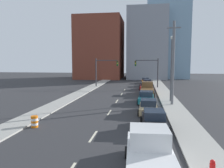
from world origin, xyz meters
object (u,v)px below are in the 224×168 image
traffic_signal_left (103,68)px  sedan_teal (146,98)px  sedan_tan (148,107)px  pickup_truck_brown (147,90)px  pickup_truck_white (150,158)px  sedan_maroon (147,83)px  street_lamp (171,64)px  sedan_orange (145,81)px  sedan_black (154,121)px  traffic_barrel (35,122)px  sedan_red (145,86)px  fire_hydrant (212,168)px  utility_pole_right_mid (173,63)px  traffic_signal_right (151,69)px

traffic_signal_left → sedan_teal: (8.90, -16.74, -3.25)m
sedan_tan → pickup_truck_brown: (0.10, 13.22, 0.15)m
pickup_truck_white → sedan_maroon: size_ratio=1.33×
street_lamp → sedan_orange: 25.29m
sedan_tan → sedan_orange: size_ratio=0.92×
sedan_maroon → sedan_black: bearing=-92.7°
traffic_barrel → sedan_red: bearing=70.6°
traffic_signal_left → fire_hydrant: size_ratio=7.19×
sedan_teal → sedan_maroon: 19.60m
sedan_teal → sedan_maroon: (0.48, 19.59, -0.02)m
traffic_barrel → sedan_orange: (9.27, 38.02, 0.17)m
utility_pole_right_mid → street_lamp: 2.32m
pickup_truck_white → sedan_teal: pickup_truck_white is taller
street_lamp → utility_pole_right_mid: bearing=-92.1°
traffic_signal_left → sedan_orange: 13.29m
sedan_black → sedan_teal: same height
sedan_black → sedan_maroon: size_ratio=0.98×
fire_hydrant → sedan_black: bearing=108.7°
sedan_black → sedan_teal: size_ratio=1.00×
traffic_signal_right → sedan_teal: traffic_signal_right is taller
fire_hydrant → sedan_teal: (-2.84, 18.16, 0.29)m
sedan_black → sedan_tan: 5.29m
traffic_signal_left → traffic_barrel: 29.04m
utility_pole_right_mid → traffic_barrel: size_ratio=10.72×
sedan_black → sedan_orange: sedan_black is taller
traffic_signal_left → traffic_signal_right: size_ratio=1.00×
fire_hydrant → sedan_teal: bearing=98.9°
sedan_black → fire_hydrant: bearing=-73.8°
traffic_barrel → sedan_tan: (9.31, 6.16, 0.20)m
sedan_tan → pickup_truck_brown: size_ratio=0.68×
sedan_black → street_lamp: bearing=75.1°
fire_hydrant → pickup_truck_brown: bearing=95.8°
traffic_signal_right → street_lamp: size_ratio=0.69×
pickup_truck_white → sedan_black: size_ratio=1.36×
utility_pole_right_mid → traffic_signal_left: bearing=124.0°
utility_pole_right_mid → traffic_signal_right: bearing=96.6°
traffic_signal_left → sedan_red: traffic_signal_left is taller
traffic_barrel → sedan_maroon: 33.12m
sedan_orange → fire_hydrant: bearing=-87.4°
traffic_signal_left → traffic_barrel: size_ratio=6.34×
sedan_orange → sedan_maroon: bearing=-87.7°
sedan_teal → sedan_maroon: sedan_teal is taller
sedan_black → sedan_orange: size_ratio=0.98×
fire_hydrant → sedan_maroon: bearing=93.6°
utility_pole_right_mid → sedan_red: utility_pole_right_mid is taller
traffic_barrel → pickup_truck_white: bearing=-34.6°
traffic_barrel → street_lamp: bearing=47.0°
traffic_barrel → fire_hydrant: traffic_barrel is taller
pickup_truck_white → sedan_black: pickup_truck_white is taller
traffic_signal_right → utility_pole_right_mid: (2.06, -17.84, 1.27)m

